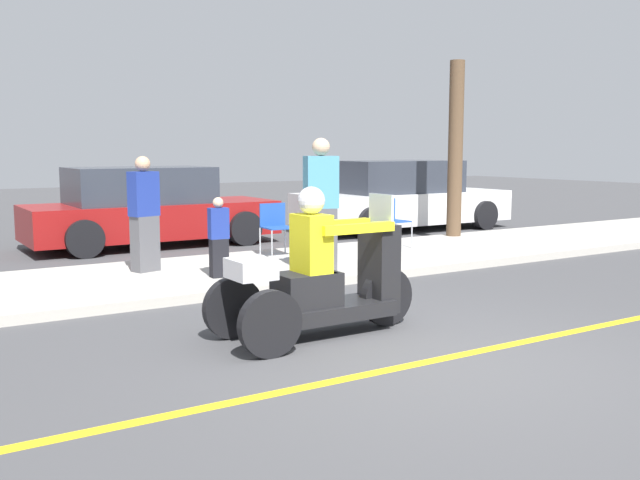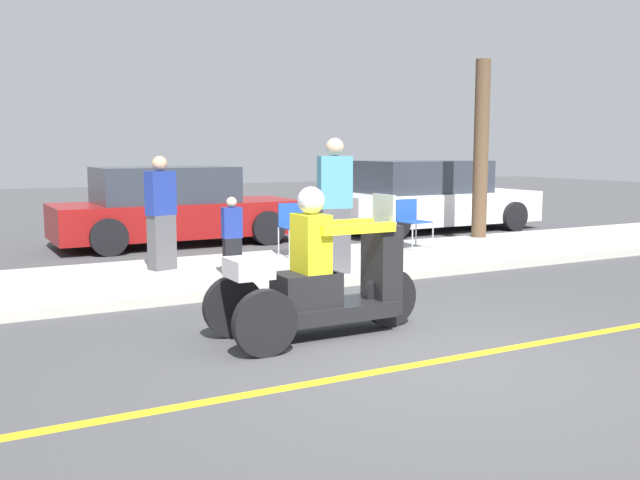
{
  "view_description": "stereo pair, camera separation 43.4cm",
  "coord_description": "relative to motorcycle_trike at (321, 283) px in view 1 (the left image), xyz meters",
  "views": [
    {
      "loc": [
        -4.04,
        -4.46,
        1.8
      ],
      "look_at": [
        -0.46,
        1.2,
        0.94
      ],
      "focal_mm": 40.0,
      "sensor_mm": 36.0,
      "label": 1
    },
    {
      "loc": [
        -3.67,
        -4.68,
        1.8
      ],
      "look_at": [
        -0.46,
        1.2,
        0.94
      ],
      "focal_mm": 40.0,
      "sensor_mm": 36.0,
      "label": 2
    }
  ],
  "objects": [
    {
      "name": "ground_plane",
      "position": [
        0.45,
        -1.2,
        -0.51
      ],
      "size": [
        60.0,
        60.0,
        0.0
      ],
      "primitive_type": "plane",
      "color": "#424244"
    },
    {
      "name": "lane_stripe",
      "position": [
        -0.01,
        -1.2,
        -0.51
      ],
      "size": [
        24.0,
        0.12,
        0.01
      ],
      "color": "gold",
      "rests_on": "ground"
    },
    {
      "name": "sidewalk_strip",
      "position": [
        0.45,
        3.4,
        -0.45
      ],
      "size": [
        28.0,
        2.8,
        0.12
      ],
      "color": "#B2ADA3",
      "rests_on": "ground"
    },
    {
      "name": "motorcycle_trike",
      "position": [
        0.0,
        0.0,
        0.0
      ],
      "size": [
        2.14,
        0.84,
        1.45
      ],
      "color": "black",
      "rests_on": "ground"
    },
    {
      "name": "spectator_by_tree",
      "position": [
        1.52,
        2.41,
        0.48
      ],
      "size": [
        0.49,
        0.37,
        1.82
      ],
      "color": "#515156",
      "rests_on": "sidewalk_strip"
    },
    {
      "name": "spectator_near_curb",
      "position": [
        -0.45,
        3.79,
        0.37
      ],
      "size": [
        0.42,
        0.32,
        1.58
      ],
      "color": "#515156",
      "rests_on": "sidewalk_strip"
    },
    {
      "name": "spectator_far_back",
      "position": [
        0.21,
        2.82,
        0.11
      ],
      "size": [
        0.26,
        0.17,
        1.05
      ],
      "color": "black",
      "rests_on": "sidewalk_strip"
    },
    {
      "name": "folding_chair_set_back",
      "position": [
        1.77,
        4.11,
        0.11
      ],
      "size": [
        0.49,
        0.49,
        0.82
      ],
      "color": "#A5A8AD",
      "rests_on": "sidewalk_strip"
    },
    {
      "name": "folding_chair_curbside",
      "position": [
        3.89,
        3.94,
        0.11
      ],
      "size": [
        0.49,
        0.49,
        0.82
      ],
      "color": "#A5A8AD",
      "rests_on": "sidewalk_strip"
    },
    {
      "name": "parked_car_lot_left",
      "position": [
        0.73,
        7.09,
        0.18
      ],
      "size": [
        4.51,
        1.92,
        1.46
      ],
      "color": "maroon",
      "rests_on": "ground"
    },
    {
      "name": "parked_car_lot_right",
      "position": [
        6.33,
        6.69,
        0.21
      ],
      "size": [
        4.85,
        2.07,
        1.54
      ],
      "color": "silver",
      "rests_on": "ground"
    },
    {
      "name": "tree_trunk",
      "position": [
        5.91,
        4.53,
        1.27
      ],
      "size": [
        0.28,
        0.28,
        3.33
      ],
      "color": "brown",
      "rests_on": "sidewalk_strip"
    }
  ]
}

